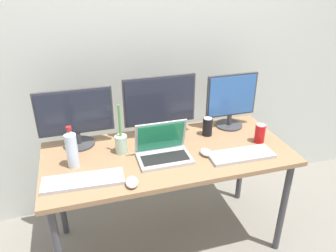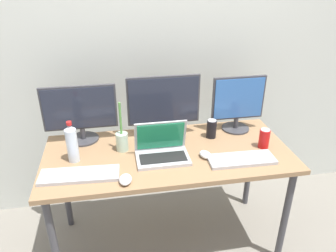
{
  "view_description": "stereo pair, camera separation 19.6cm",
  "coord_description": "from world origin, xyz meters",
  "px_view_note": "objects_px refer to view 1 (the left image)",
  "views": [
    {
      "loc": [
        -0.5,
        -1.68,
        1.8
      ],
      "look_at": [
        0.0,
        0.0,
        0.92
      ],
      "focal_mm": 35.0,
      "sensor_mm": 36.0,
      "label": 1
    },
    {
      "loc": [
        -0.31,
        -1.72,
        1.8
      ],
      "look_at": [
        0.0,
        0.0,
        0.92
      ],
      "focal_mm": 35.0,
      "sensor_mm": 36.0,
      "label": 2
    }
  ],
  "objects_px": {
    "water_bottle": "(72,149)",
    "soda_can_near_keyboard": "(260,133)",
    "soda_can_by_laptop": "(207,127)",
    "monitor_left": "(75,117)",
    "laptop_silver": "(163,150)",
    "bamboo_vase": "(121,143)",
    "keyboard_main": "(241,155)",
    "mouse_by_laptop": "(132,182)",
    "work_desk": "(168,161)",
    "keyboard_aux": "(83,181)",
    "mouse_by_keyboard": "(206,152)",
    "monitor_right": "(231,100)",
    "monitor_center": "(160,104)"
  },
  "relations": [
    {
      "from": "water_bottle",
      "to": "soda_can_near_keyboard",
      "type": "xyz_separation_m",
      "value": [
        1.18,
        -0.05,
        -0.06
      ]
    },
    {
      "from": "soda_can_by_laptop",
      "to": "monitor_left",
      "type": "bearing_deg",
      "value": 172.55
    },
    {
      "from": "laptop_silver",
      "to": "bamboo_vase",
      "type": "bearing_deg",
      "value": 151.56
    },
    {
      "from": "keyboard_main",
      "to": "mouse_by_laptop",
      "type": "distance_m",
      "value": 0.7
    },
    {
      "from": "soda_can_by_laptop",
      "to": "work_desk",
      "type": "bearing_deg",
      "value": -156.61
    },
    {
      "from": "keyboard_aux",
      "to": "mouse_by_keyboard",
      "type": "xyz_separation_m",
      "value": [
        0.74,
        0.07,
        0.01
      ]
    },
    {
      "from": "work_desk",
      "to": "keyboard_main",
      "type": "distance_m",
      "value": 0.46
    },
    {
      "from": "water_bottle",
      "to": "soda_can_near_keyboard",
      "type": "height_order",
      "value": "water_bottle"
    },
    {
      "from": "keyboard_aux",
      "to": "soda_can_near_keyboard",
      "type": "bearing_deg",
      "value": 9.66
    },
    {
      "from": "monitor_right",
      "to": "soda_can_near_keyboard",
      "type": "height_order",
      "value": "monitor_right"
    },
    {
      "from": "work_desk",
      "to": "mouse_by_laptop",
      "type": "relative_size",
      "value": 15.52
    },
    {
      "from": "monitor_right",
      "to": "laptop_silver",
      "type": "height_order",
      "value": "monitor_right"
    },
    {
      "from": "laptop_silver",
      "to": "keyboard_main",
      "type": "height_order",
      "value": "laptop_silver"
    },
    {
      "from": "monitor_center",
      "to": "keyboard_main",
      "type": "height_order",
      "value": "monitor_center"
    },
    {
      "from": "water_bottle",
      "to": "soda_can_by_laptop",
      "type": "distance_m",
      "value": 0.9
    },
    {
      "from": "keyboard_aux",
      "to": "soda_can_by_laptop",
      "type": "bearing_deg",
      "value": 23.68
    },
    {
      "from": "monitor_center",
      "to": "water_bottle",
      "type": "xyz_separation_m",
      "value": [
        -0.58,
        -0.23,
        -0.11
      ]
    },
    {
      "from": "soda_can_near_keyboard",
      "to": "keyboard_main",
      "type": "bearing_deg",
      "value": -146.7
    },
    {
      "from": "laptop_silver",
      "to": "keyboard_main",
      "type": "bearing_deg",
      "value": -15.61
    },
    {
      "from": "keyboard_main",
      "to": "mouse_by_keyboard",
      "type": "bearing_deg",
      "value": 160.73
    },
    {
      "from": "mouse_by_keyboard",
      "to": "monitor_center",
      "type": "bearing_deg",
      "value": 103.24
    },
    {
      "from": "monitor_center",
      "to": "mouse_by_laptop",
      "type": "distance_m",
      "value": 0.62
    },
    {
      "from": "laptop_silver",
      "to": "mouse_by_keyboard",
      "type": "distance_m",
      "value": 0.27
    },
    {
      "from": "mouse_by_keyboard",
      "to": "mouse_by_laptop",
      "type": "bearing_deg",
      "value": -178.86
    },
    {
      "from": "mouse_by_keyboard",
      "to": "laptop_silver",
      "type": "bearing_deg",
      "value": 150.74
    },
    {
      "from": "soda_can_near_keyboard",
      "to": "water_bottle",
      "type": "bearing_deg",
      "value": 177.67
    },
    {
      "from": "monitor_left",
      "to": "keyboard_main",
      "type": "height_order",
      "value": "monitor_left"
    },
    {
      "from": "soda_can_near_keyboard",
      "to": "monitor_center",
      "type": "bearing_deg",
      "value": 155.04
    },
    {
      "from": "keyboard_main",
      "to": "water_bottle",
      "type": "height_order",
      "value": "water_bottle"
    },
    {
      "from": "water_bottle",
      "to": "keyboard_main",
      "type": "bearing_deg",
      "value": -10.26
    },
    {
      "from": "monitor_center",
      "to": "monitor_left",
      "type": "bearing_deg",
      "value": 177.73
    },
    {
      "from": "soda_can_by_laptop",
      "to": "bamboo_vase",
      "type": "xyz_separation_m",
      "value": [
        -0.6,
        -0.06,
        0.0
      ]
    },
    {
      "from": "mouse_by_laptop",
      "to": "water_bottle",
      "type": "xyz_separation_m",
      "value": [
        -0.29,
        0.27,
        0.1
      ]
    },
    {
      "from": "monitor_right",
      "to": "mouse_by_keyboard",
      "type": "height_order",
      "value": "monitor_right"
    },
    {
      "from": "monitor_right",
      "to": "mouse_by_laptop",
      "type": "relative_size",
      "value": 3.93
    },
    {
      "from": "keyboard_main",
      "to": "bamboo_vase",
      "type": "xyz_separation_m",
      "value": [
        -0.69,
        0.25,
        0.06
      ]
    },
    {
      "from": "soda_can_by_laptop",
      "to": "bamboo_vase",
      "type": "relative_size",
      "value": 0.39
    },
    {
      "from": "keyboard_main",
      "to": "mouse_by_keyboard",
      "type": "relative_size",
      "value": 4.4
    },
    {
      "from": "laptop_silver",
      "to": "water_bottle",
      "type": "bearing_deg",
      "value": 174.61
    },
    {
      "from": "laptop_silver",
      "to": "mouse_by_keyboard",
      "type": "relative_size",
      "value": 3.5
    },
    {
      "from": "mouse_by_laptop",
      "to": "soda_can_near_keyboard",
      "type": "xyz_separation_m",
      "value": [
        0.89,
        0.22,
        0.04
      ]
    },
    {
      "from": "keyboard_aux",
      "to": "mouse_by_laptop",
      "type": "height_order",
      "value": "mouse_by_laptop"
    },
    {
      "from": "monitor_left",
      "to": "mouse_by_keyboard",
      "type": "height_order",
      "value": "monitor_left"
    },
    {
      "from": "work_desk",
      "to": "laptop_silver",
      "type": "distance_m",
      "value": 0.14
    },
    {
      "from": "work_desk",
      "to": "mouse_by_laptop",
      "type": "height_order",
      "value": "mouse_by_laptop"
    },
    {
      "from": "work_desk",
      "to": "keyboard_main",
      "type": "relative_size",
      "value": 3.86
    },
    {
      "from": "mouse_by_laptop",
      "to": "soda_can_near_keyboard",
      "type": "bearing_deg",
      "value": 21.8
    },
    {
      "from": "keyboard_aux",
      "to": "water_bottle",
      "type": "xyz_separation_m",
      "value": [
        -0.04,
        0.17,
        0.11
      ]
    },
    {
      "from": "water_bottle",
      "to": "soda_can_by_laptop",
      "type": "height_order",
      "value": "water_bottle"
    },
    {
      "from": "bamboo_vase",
      "to": "keyboard_main",
      "type": "bearing_deg",
      "value": -20.15
    }
  ]
}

